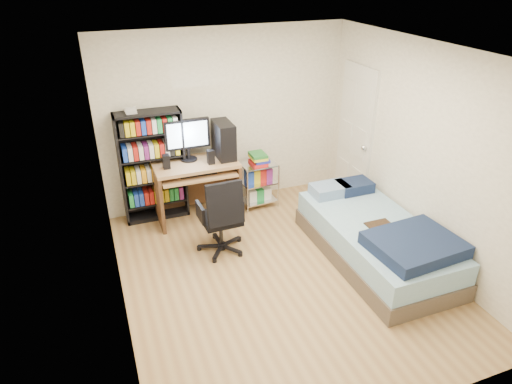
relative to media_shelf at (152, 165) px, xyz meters
name	(u,v)px	position (x,y,z in m)	size (l,w,h in m)	color
room	(283,176)	(1.10, -1.84, 0.46)	(3.58, 4.08, 2.58)	#A27F51
media_shelf	(152,165)	(0.00, 0.00, 0.00)	(0.86, 0.29, 1.59)	black
computer_desk	(202,165)	(0.65, -0.17, -0.03)	(1.11, 0.65, 1.40)	#A17652
office_chair	(222,229)	(0.60, -1.16, -0.46)	(0.62, 0.62, 1.01)	black
wire_cart	(258,172)	(1.45, -0.21, -0.25)	(0.53, 0.39, 0.82)	silver
bed	(377,239)	(2.29, -1.96, -0.51)	(1.08, 2.16, 0.62)	brown
door	(355,136)	(2.82, -0.49, 0.21)	(0.12, 0.80, 2.00)	silver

